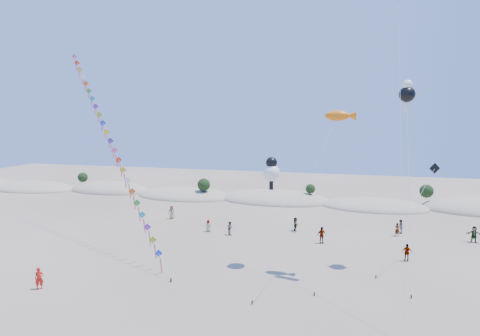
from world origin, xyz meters
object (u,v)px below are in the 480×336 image
at_px(fish_kite, 340,116).
at_px(parafoil_kite, 398,1).
at_px(flyer_foreground, 39,278).
at_px(kite_train, 109,138).

relative_size(fish_kite, parafoil_kite, 0.60).
bearing_deg(flyer_foreground, kite_train, 49.00).
bearing_deg(flyer_foreground, fish_kite, -23.73).
xyz_separation_m(fish_kite, parafoil_kite, (4.33, 0.05, 9.36)).
height_order(fish_kite, parafoil_kite, parafoil_kite).
bearing_deg(fish_kite, flyer_foreground, -156.84).
xyz_separation_m(kite_train, parafoil_kite, (29.23, -2.93, 11.73)).
distance_m(parafoil_kite, flyer_foreground, 37.30).
distance_m(fish_kite, flyer_foreground, 28.84).
bearing_deg(fish_kite, parafoil_kite, 0.65).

